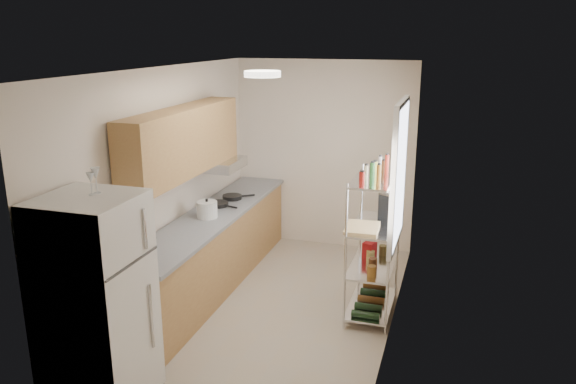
# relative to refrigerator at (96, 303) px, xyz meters

# --- Properties ---
(room) EXTENTS (2.52, 4.42, 2.62)m
(room) POSITION_rel_refrigerator_xyz_m (0.87, 1.84, 0.43)
(room) COLOR #AB9C8A
(room) RESTS_ON ground
(counter_run) EXTENTS (0.63, 3.51, 0.90)m
(counter_run) POSITION_rel_refrigerator_xyz_m (-0.05, 2.28, -0.42)
(counter_run) COLOR #AA8148
(counter_run) RESTS_ON ground
(upper_cabinets) EXTENTS (0.33, 2.20, 0.72)m
(upper_cabinets) POSITION_rel_refrigerator_xyz_m (-0.18, 1.94, 0.94)
(upper_cabinets) COLOR #AA8148
(upper_cabinets) RESTS_ON room
(range_hood) EXTENTS (0.50, 0.60, 0.12)m
(range_hood) POSITION_rel_refrigerator_xyz_m (-0.13, 2.74, 0.52)
(range_hood) COLOR #B7BABC
(range_hood) RESTS_ON room
(window) EXTENTS (0.06, 1.00, 1.46)m
(window) POSITION_rel_refrigerator_xyz_m (2.10, 2.19, 0.68)
(window) COLOR white
(window) RESTS_ON room
(bakers_rack) EXTENTS (0.45, 0.90, 1.73)m
(bakers_rack) POSITION_rel_refrigerator_xyz_m (1.88, 2.14, 0.23)
(bakers_rack) COLOR silver
(bakers_rack) RESTS_ON ground
(ceiling_dome) EXTENTS (0.34, 0.34, 0.05)m
(ceiling_dome) POSITION_rel_refrigerator_xyz_m (0.87, 1.54, 1.70)
(ceiling_dome) COLOR white
(ceiling_dome) RESTS_ON room
(refrigerator) EXTENTS (0.72, 0.72, 1.75)m
(refrigerator) POSITION_rel_refrigerator_xyz_m (0.00, 0.00, 0.00)
(refrigerator) COLOR silver
(refrigerator) RESTS_ON ground
(wine_glass_a) EXTENTS (0.06, 0.06, 0.17)m
(wine_glass_a) POSITION_rel_refrigerator_xyz_m (0.01, 0.06, 0.96)
(wine_glass_a) COLOR silver
(wine_glass_a) RESTS_ON refrigerator
(wine_glass_b) EXTENTS (0.07, 0.07, 0.20)m
(wine_glass_b) POSITION_rel_refrigerator_xyz_m (0.02, 0.11, 0.98)
(wine_glass_b) COLOR silver
(wine_glass_b) RESTS_ON refrigerator
(rice_cooker) EXTENTS (0.24, 0.24, 0.19)m
(rice_cooker) POSITION_rel_refrigerator_xyz_m (-0.03, 2.14, 0.12)
(rice_cooker) COLOR silver
(rice_cooker) RESTS_ON counter_run
(frying_pan_large) EXTENTS (0.32, 0.32, 0.05)m
(frying_pan_large) POSITION_rel_refrigerator_xyz_m (-0.11, 2.59, 0.05)
(frying_pan_large) COLOR black
(frying_pan_large) RESTS_ON counter_run
(frying_pan_small) EXTENTS (0.34, 0.34, 0.05)m
(frying_pan_small) POSITION_rel_refrigerator_xyz_m (-0.05, 2.91, 0.05)
(frying_pan_small) COLOR black
(frying_pan_small) RESTS_ON counter_run
(cutting_board) EXTENTS (0.35, 0.44, 0.03)m
(cutting_board) POSITION_rel_refrigerator_xyz_m (1.78, 1.95, 0.15)
(cutting_board) COLOR tan
(cutting_board) RESTS_ON bakers_rack
(espresso_machine) EXTENTS (0.22, 0.27, 0.28)m
(espresso_machine) POSITION_rel_refrigerator_xyz_m (1.98, 2.47, 0.28)
(espresso_machine) COLOR black
(espresso_machine) RESTS_ON bakers_rack
(storage_bag) EXTENTS (0.15, 0.18, 0.18)m
(storage_bag) POSITION_rel_refrigerator_xyz_m (1.81, 2.33, -0.22)
(storage_bag) COLOR #A11314
(storage_bag) RESTS_ON bakers_rack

